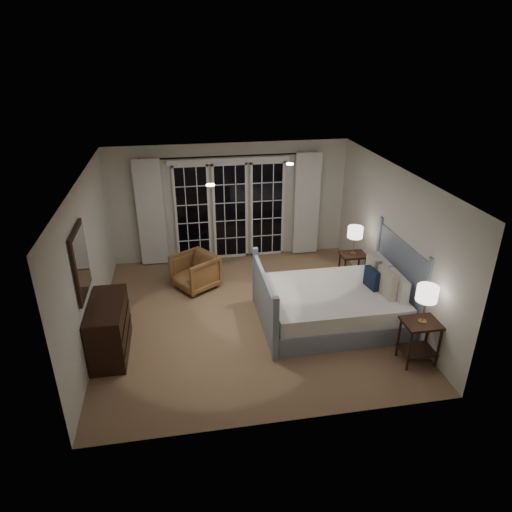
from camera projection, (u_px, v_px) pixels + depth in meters
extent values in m
plane|color=olive|center=(249.00, 315.00, 7.95)|extent=(5.00, 5.00, 0.00)
plane|color=white|center=(248.00, 175.00, 6.89)|extent=(5.00, 5.00, 0.00)
cube|color=beige|center=(89.00, 262.00, 7.03)|extent=(0.02, 5.00, 2.50)
cube|color=beige|center=(392.00, 240.00, 7.81)|extent=(0.02, 5.00, 2.50)
cube|color=beige|center=(230.00, 202.00, 9.65)|extent=(5.00, 0.02, 2.50)
cube|color=beige|center=(283.00, 339.00, 5.19)|extent=(5.00, 0.02, 2.50)
cube|color=black|center=(193.00, 214.00, 9.58)|extent=(0.66, 0.02, 2.02)
cube|color=black|center=(230.00, 212.00, 9.71)|extent=(0.66, 0.02, 2.02)
cube|color=black|center=(267.00, 209.00, 9.83)|extent=(0.66, 0.02, 2.02)
cube|color=white|center=(229.00, 161.00, 9.23)|extent=(2.50, 0.04, 0.10)
cylinder|color=black|center=(229.00, 156.00, 9.14)|extent=(3.50, 0.03, 0.03)
cube|color=silver|center=(151.00, 213.00, 9.33)|extent=(0.55, 0.10, 2.25)
cube|color=silver|center=(307.00, 204.00, 9.84)|extent=(0.55, 0.10, 2.25)
cylinder|color=white|center=(290.00, 164.00, 7.55)|extent=(0.12, 0.12, 0.01)
cylinder|color=white|center=(210.00, 185.00, 6.44)|extent=(0.12, 0.12, 0.01)
cube|color=gray|center=(331.00, 313.00, 7.73)|extent=(2.20, 1.72, 0.32)
cube|color=silver|center=(332.00, 298.00, 7.61)|extent=(2.14, 1.66, 0.27)
cube|color=gray|center=(399.00, 279.00, 7.69)|extent=(0.06, 1.72, 1.39)
cube|color=gray|center=(264.00, 302.00, 7.42)|extent=(0.06, 1.72, 0.97)
cube|color=silver|center=(397.00, 285.00, 7.34)|extent=(0.14, 0.60, 0.36)
cube|color=silver|center=(381.00, 268.00, 7.91)|extent=(0.14, 0.60, 0.36)
cube|color=#C2B2A0|center=(387.00, 283.00, 7.33)|extent=(0.16, 0.46, 0.45)
cube|color=#C2B2A0|center=(373.00, 267.00, 7.83)|extent=(0.16, 0.46, 0.45)
cube|color=#141E37|center=(372.00, 278.00, 7.58)|extent=(0.15, 0.35, 0.34)
cube|color=black|center=(422.00, 323.00, 6.53)|extent=(0.53, 0.43, 0.04)
cube|color=black|center=(417.00, 350.00, 6.74)|extent=(0.49, 0.38, 0.03)
cylinder|color=black|center=(409.00, 351.00, 6.49)|extent=(0.04, 0.04, 0.66)
cylinder|color=black|center=(438.00, 348.00, 6.56)|extent=(0.04, 0.04, 0.66)
cylinder|color=black|center=(399.00, 337.00, 6.80)|extent=(0.04, 0.04, 0.66)
cylinder|color=black|center=(426.00, 334.00, 6.87)|extent=(0.04, 0.04, 0.66)
cube|color=black|center=(353.00, 255.00, 8.78)|extent=(0.48, 0.39, 0.04)
cube|color=black|center=(351.00, 275.00, 8.97)|extent=(0.44, 0.35, 0.03)
cylinder|color=black|center=(344.00, 273.00, 8.75)|extent=(0.04, 0.04, 0.60)
cylinder|color=black|center=(364.00, 272.00, 8.81)|extent=(0.04, 0.04, 0.60)
cylinder|color=black|center=(339.00, 266.00, 9.02)|extent=(0.04, 0.04, 0.60)
cylinder|color=black|center=(358.00, 265.00, 9.08)|extent=(0.04, 0.04, 0.60)
cylinder|color=#AB7644|center=(422.00, 321.00, 6.52)|extent=(0.12, 0.12, 0.02)
cylinder|color=#AB7644|center=(424.00, 311.00, 6.44)|extent=(0.02, 0.02, 0.34)
cylinder|color=white|center=(427.00, 293.00, 6.33)|extent=(0.30, 0.30, 0.22)
cylinder|color=#AB7644|center=(353.00, 253.00, 8.77)|extent=(0.12, 0.12, 0.02)
cylinder|color=#AB7644|center=(354.00, 245.00, 8.70)|extent=(0.02, 0.02, 0.33)
cylinder|color=white|center=(355.00, 232.00, 8.58)|extent=(0.29, 0.29, 0.21)
imported|color=brown|center=(195.00, 272.00, 8.72)|extent=(1.02, 1.02, 0.68)
cube|color=black|center=(109.00, 328.00, 6.85)|extent=(0.50, 1.20, 0.85)
cube|color=black|center=(128.00, 335.00, 6.95)|extent=(0.01, 1.18, 0.01)
cube|color=black|center=(126.00, 319.00, 6.83)|extent=(0.01, 1.18, 0.01)
cube|color=black|center=(80.00, 262.00, 6.33)|extent=(0.04, 0.85, 1.00)
cube|color=white|center=(82.00, 262.00, 6.34)|extent=(0.01, 0.73, 0.88)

